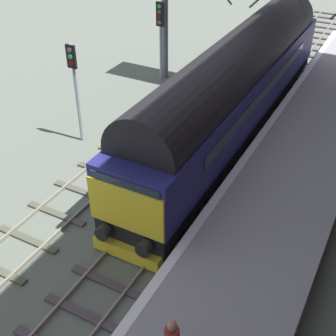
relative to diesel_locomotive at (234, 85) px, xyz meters
The scene contains 7 objects.
ground_plane 7.97m from the diesel_locomotive, 90.01° to the right, with size 140.00×140.00×0.00m, color #585F54.
track_main 7.96m from the diesel_locomotive, 90.01° to the right, with size 2.50×60.00×0.15m.
track_adjacent_west 8.67m from the diesel_locomotive, 114.42° to the right, with size 2.50×60.00×0.15m.
station_platform 8.62m from the diesel_locomotive, 64.60° to the right, with size 4.00×44.00×1.01m.
diesel_locomotive is the anchor object (origin of this frame).
signal_post_mid 6.86m from the diesel_locomotive, 147.66° to the right, with size 0.44×0.22×4.49m.
signal_post_far 6.94m from the diesel_locomotive, 146.65° to the left, with size 0.44×0.22×4.43m.
Camera 1 is at (6.10, -9.99, 10.84)m, focal length 48.79 mm.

